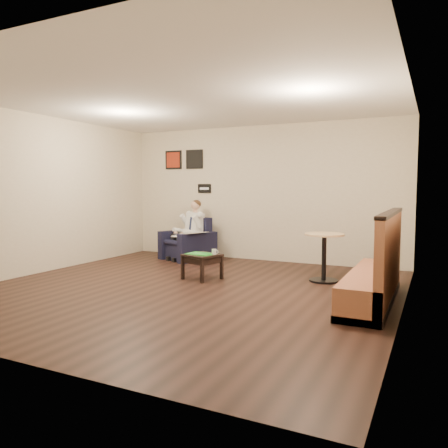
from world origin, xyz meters
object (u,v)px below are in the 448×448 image
at_px(cafe_table, 324,258).
at_px(green_folder, 200,254).
at_px(smartphone, 210,253).
at_px(banquette, 372,258).
at_px(side_table, 202,267).
at_px(seated_man, 183,231).
at_px(armchair, 187,239).
at_px(coffee_mug, 214,252).

bearing_deg(cafe_table, green_folder, -159.39).
bearing_deg(smartphone, banquette, 17.50).
height_order(side_table, green_folder, green_folder).
bearing_deg(seated_man, cafe_table, 9.24).
distance_m(side_table, green_folder, 0.22).
xyz_separation_m(side_table, green_folder, (-0.03, -0.01, 0.22)).
height_order(armchair, seated_man, seated_man).
height_order(armchair, banquette, banquette).
bearing_deg(seated_man, green_folder, -26.49).
distance_m(coffee_mug, banquette, 2.55).
relative_size(armchair, cafe_table, 1.16).
bearing_deg(coffee_mug, green_folder, -163.04).
xyz_separation_m(seated_man, smartphone, (1.39, -1.40, -0.18)).
bearing_deg(green_folder, cafe_table, 20.61).
bearing_deg(side_table, smartphone, 55.92).
relative_size(seated_man, cafe_table, 1.54).
bearing_deg(cafe_table, smartphone, -162.11).
height_order(seated_man, coffee_mug, seated_man).
relative_size(armchair, green_folder, 2.17).
height_order(armchair, side_table, armchair).
xyz_separation_m(side_table, banquette, (2.72, -0.30, 0.39)).
xyz_separation_m(seated_man, side_table, (1.30, -1.53, -0.39)).
distance_m(side_table, coffee_mug, 0.32).
height_order(side_table, coffee_mug, coffee_mug).
distance_m(side_table, banquette, 2.76).
xyz_separation_m(seated_man, green_folder, (1.27, -1.54, -0.18)).
bearing_deg(smartphone, seated_man, 161.55).
bearing_deg(smartphone, green_folder, -103.96).
bearing_deg(coffee_mug, armchair, 132.62).
relative_size(side_table, green_folder, 1.22).
height_order(seated_man, cafe_table, seated_man).
bearing_deg(green_folder, banquette, -5.98).
height_order(green_folder, cafe_table, cafe_table).
bearing_deg(side_table, cafe_table, 20.67).
bearing_deg(seated_man, banquette, -0.50).
relative_size(seated_man, side_table, 2.35).
bearing_deg(armchair, green_folder, -29.36).
height_order(smartphone, banquette, banquette).
xyz_separation_m(smartphone, cafe_table, (1.77, 0.57, -0.03)).
bearing_deg(cafe_table, armchair, 163.30).
xyz_separation_m(armchair, coffee_mug, (1.45, -1.58, 0.02)).
bearing_deg(green_folder, coffee_mug, 16.96).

